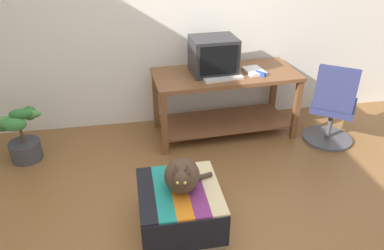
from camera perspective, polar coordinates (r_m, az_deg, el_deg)
ground_plane at (r=2.90m, az=2.52°, el=-17.95°), size 14.00×14.00×0.00m
back_wall at (r=4.07m, az=-3.58°, el=17.60°), size 8.00×0.10×2.60m
desk at (r=4.00m, az=5.03°, el=5.00°), size 1.53×0.74×0.71m
tv_monitor at (r=3.84m, az=3.28°, el=10.50°), size 0.47×0.40×0.37m
keyboard at (r=3.75m, az=4.71°, el=7.22°), size 0.42×0.21×0.02m
book at (r=3.96m, az=9.46°, el=8.18°), size 0.21×0.27×0.03m
ottoman_with_blanket at (r=2.92m, az=-1.89°, el=-12.57°), size 0.61×0.66×0.36m
cat at (r=2.73m, az=-1.52°, el=-7.73°), size 0.41×0.37×0.30m
potted_plant at (r=3.98m, az=-24.68°, el=-1.53°), size 0.47×0.37×0.59m
office_chair at (r=4.09m, az=20.69°, el=2.18°), size 0.59×0.59×0.89m
stapler at (r=3.88m, az=10.43°, el=7.72°), size 0.10×0.11×0.04m
pen at (r=4.02m, az=10.46°, el=8.24°), size 0.10×0.11×0.01m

